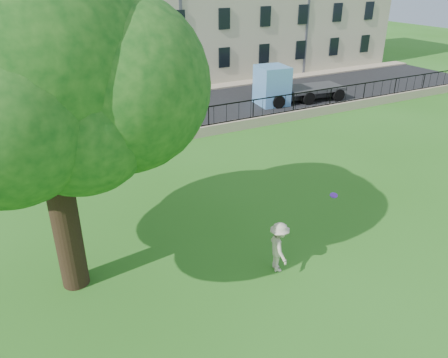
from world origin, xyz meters
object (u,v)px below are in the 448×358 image
white_van (120,119)px  blue_truck (299,83)px  tree (30,61)px  frisbee (334,195)px  man (279,247)px  red_sedan (16,134)px

white_van → blue_truck: size_ratio=0.71×
tree → blue_truck: 23.55m
tree → white_van: tree is taller
frisbee → blue_truck: blue_truck is taller
white_van → man: bearing=-84.2°
man → white_van: size_ratio=0.37×
tree → red_sedan: bearing=91.3°
red_sedan → man: bearing=-166.0°
tree → white_van: (5.17, 12.30, -5.78)m
man → frisbee: man is taller
tree → man: bearing=-22.2°
man → blue_truck: size_ratio=0.27×
tree → frisbee: (8.81, -1.65, -5.12)m
tree → red_sedan: size_ratio=2.43×
man → blue_truck: bearing=-23.9°
tree → red_sedan: (-0.29, 13.30, -6.05)m
frisbee → blue_truck: (9.85, 14.96, -0.27)m
tree → red_sedan: tree is taller
frisbee → red_sedan: frisbee is taller
tree → white_van: 14.54m
man → frisbee: (2.82, 0.79, 0.77)m
red_sedan → white_van: 5.56m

